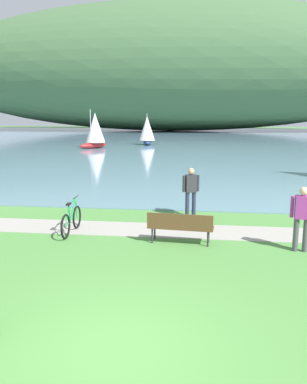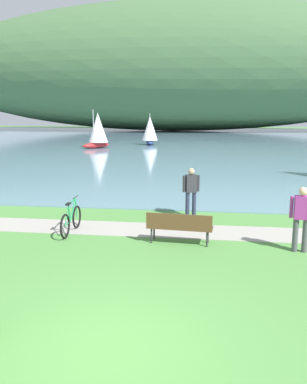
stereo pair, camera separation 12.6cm
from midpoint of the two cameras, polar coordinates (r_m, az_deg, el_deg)
The scene contains 10 objects.
ground_plane at distance 6.54m, azimuth -5.61°, elevation -21.52°, with size 200.00×200.00×0.00m, color #518E42.
bay_water at distance 54.18m, azimuth 6.09°, elevation 7.58°, with size 180.00×80.00×0.04m, color #6B8EA8.
distant_hillside at distance 80.56m, azimuth 3.06°, elevation 17.58°, with size 100.67×28.00×24.49m, color #42663D.
shoreline_path at distance 12.17m, azimuth 1.00°, elevation -5.53°, with size 60.00×1.50×0.01m, color #A39E93.
park_bench_near_camera at distance 10.83m, azimuth 4.11°, elevation -4.86°, with size 1.84×0.64×0.88m.
bicycle_leaning_near_bench at distance 12.04m, azimuth -11.53°, elevation -4.01°, with size 0.10×1.77×1.01m.
person_at_shoreline at distance 13.53m, azimuth 5.72°, elevation 0.39°, with size 0.57×0.35×1.71m.
person_on_the_grass at distance 10.78m, azimuth 20.96°, elevation -3.16°, with size 0.61×0.26×1.71m.
sailboat_mid_bay at distance 40.63m, azimuth -7.99°, elevation 8.88°, with size 2.91×3.20×3.86m.
sailboat_far_off at distance 44.29m, azimuth -0.45°, elevation 8.94°, with size 1.98×3.02×3.45m.
Camera 2 is at (1.36, -5.33, 3.54)m, focal length 36.85 mm.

